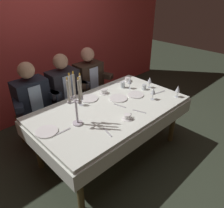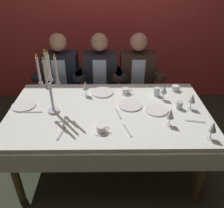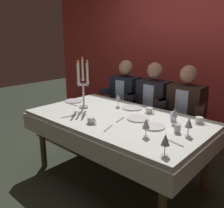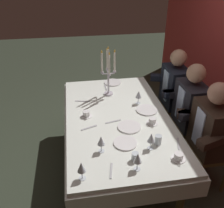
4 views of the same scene
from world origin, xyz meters
The scene contains 27 objects.
ground_plane centered at (0.00, 0.00, 0.00)m, with size 12.00×12.00×0.00m, color #31392A.
back_wall centered at (0.00, 1.66, 1.35)m, with size 6.00×0.12×2.70m, color #D0403E.
dining_table centered at (0.00, 0.00, 0.62)m, with size 1.94×1.14×0.74m.
candelabra centered at (-0.52, -0.02, 1.03)m, with size 0.19×0.19×0.61m.
dinner_plate_0 centered at (0.46, -0.01, 0.75)m, with size 0.22×0.22×0.01m, color white.
dinner_plate_1 centered at (0.22, 0.08, 0.75)m, with size 0.24×0.24×0.01m, color white.
dinner_plate_2 centered at (-0.83, 0.08, 0.75)m, with size 0.23×0.23×0.01m, color white.
dinner_plate_3 centered at (-0.07, 0.34, 0.75)m, with size 0.24×0.24×0.01m, color white.
wine_glass_0 centered at (0.79, 0.01, 0.86)m, with size 0.07×0.07×0.16m.
wine_glass_1 centered at (-0.24, 0.28, 0.85)m, with size 0.07×0.07×0.16m.
wine_glass_2 centered at (0.53, -0.25, 0.85)m, with size 0.07×0.07×0.16m.
wine_glass_3 centered at (0.82, -0.43, 0.85)m, with size 0.07×0.07×0.16m.
wine_glass_4 centered at (0.56, 0.19, 0.85)m, with size 0.07×0.07×0.16m.
water_tumbler_0 centered at (0.69, 0.02, 0.78)m, with size 0.06×0.06×0.08m, color silver.
water_tumbler_1 centered at (0.51, 0.28, 0.79)m, with size 0.06×0.06×0.09m, color silver.
coffee_cup_0 centered at (-0.06, -0.33, 0.77)m, with size 0.13×0.12×0.06m.
coffee_cup_1 centered at (0.74, 0.39, 0.77)m, with size 0.13×0.12×0.06m.
coffee_cup_2 centered at (0.19, 0.33, 0.77)m, with size 0.13×0.12×0.06m.
spoon_0 centered at (0.09, -0.07, 0.74)m, with size 0.17×0.02×0.01m, color #B7B7BC.
fork_1 centered at (-0.39, -0.36, 0.74)m, with size 0.17×0.02×0.01m, color #B7B7BC.
fork_2 centered at (-0.71, -0.03, 0.74)m, with size 0.17×0.02×0.01m, color #B7B7BC.
fork_3 centered at (0.54, 0.47, 0.74)m, with size 0.17×0.02×0.01m, color #B7B7BC.
spoon_4 centered at (0.78, -0.20, 0.74)m, with size 0.17×0.02×0.01m, color #B7B7BC.
fork_5 centered at (0.16, -0.32, 0.74)m, with size 0.17×0.02×0.01m, color #B7B7BC.
seated_diner_0 centered at (-0.60, 0.89, 0.74)m, with size 0.63×0.48×1.24m.
seated_diner_1 centered at (-0.11, 0.89, 0.74)m, with size 0.63×0.48×1.24m.
seated_diner_2 centered at (0.36, 0.89, 0.74)m, with size 0.63×0.48×1.24m.
Camera 2 is at (0.02, -1.87, 1.96)m, focal length 37.42 mm.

